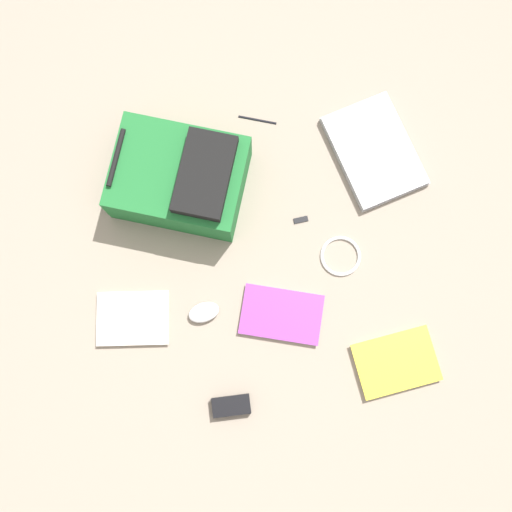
% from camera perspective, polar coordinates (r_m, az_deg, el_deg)
% --- Properties ---
extents(ground_plane, '(3.78, 3.78, 0.00)m').
position_cam_1_polar(ground_plane, '(2.02, 0.77, -0.08)').
color(ground_plane, gray).
extents(backpack, '(0.42, 0.49, 0.21)m').
position_cam_1_polar(backpack, '(2.00, -6.92, 7.15)').
color(backpack, '#1E662D').
rests_on(backpack, ground_plane).
extents(laptop, '(0.40, 0.33, 0.03)m').
position_cam_1_polar(laptop, '(2.13, 10.82, 9.46)').
color(laptop, '#929296').
rests_on(laptop, ground_plane).
extents(book_red, '(0.22, 0.29, 0.02)m').
position_cam_1_polar(book_red, '(1.98, 2.36, -5.41)').
color(book_red, silver).
rests_on(book_red, ground_plane).
extents(book_comic, '(0.21, 0.28, 0.02)m').
position_cam_1_polar(book_comic, '(2.02, 12.75, -9.52)').
color(book_comic, silver).
rests_on(book_comic, ground_plane).
extents(book_blue, '(0.19, 0.24, 0.02)m').
position_cam_1_polar(book_blue, '(2.02, -11.25, -5.65)').
color(book_blue, silver).
rests_on(book_blue, ground_plane).
extents(computer_mouse, '(0.08, 0.11, 0.03)m').
position_cam_1_polar(computer_mouse, '(1.98, -4.82, -5.19)').
color(computer_mouse, silver).
rests_on(computer_mouse, ground_plane).
extents(cable_coil, '(0.13, 0.13, 0.01)m').
position_cam_1_polar(cable_coil, '(2.03, 7.80, -0.00)').
color(cable_coil, silver).
rests_on(cable_coil, ground_plane).
extents(power_brick, '(0.06, 0.12, 0.03)m').
position_cam_1_polar(power_brick, '(1.98, -2.29, -13.60)').
color(power_brick, black).
rests_on(power_brick, ground_plane).
extents(pen_black, '(0.05, 0.13, 0.01)m').
position_cam_1_polar(pen_black, '(2.14, 0.13, 12.45)').
color(pen_black, black).
rests_on(pen_black, ground_plane).
extents(usb_stick, '(0.02, 0.05, 0.01)m').
position_cam_1_polar(usb_stick, '(2.04, 4.15, 3.36)').
color(usb_stick, black).
rests_on(usb_stick, ground_plane).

